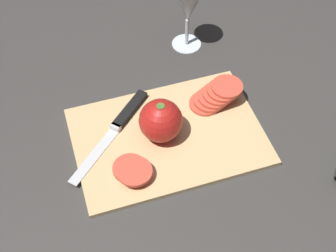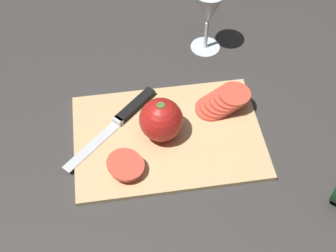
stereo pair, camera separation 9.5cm
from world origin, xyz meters
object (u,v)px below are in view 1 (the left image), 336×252
object	(u,v)px
whole_tomato	(161,121)
knife	(124,118)
tomato_slice_stack_near	(132,170)
tomato_slice_stack_far	(216,95)
wine_glass	(188,8)

from	to	relation	value
whole_tomato	knife	bearing A→B (deg)	-44.16
whole_tomato	tomato_slice_stack_near	world-z (taller)	whole_tomato
tomato_slice_stack_near	knife	bearing A→B (deg)	-97.39
knife	tomato_slice_stack_far	distance (m)	0.21
tomato_slice_stack_far	wine_glass	bearing A→B (deg)	-91.57
whole_tomato	tomato_slice_stack_far	world-z (taller)	whole_tomato
wine_glass	knife	world-z (taller)	wine_glass
knife	tomato_slice_stack_near	distance (m)	0.14
tomato_slice_stack_near	tomato_slice_stack_far	size ratio (longest dim) A/B	0.74
wine_glass	knife	distance (m)	0.30
wine_glass	tomato_slice_stack_far	distance (m)	0.22
whole_tomato	knife	distance (m)	0.10
whole_tomato	knife	world-z (taller)	whole_tomato
wine_glass	tomato_slice_stack_near	size ratio (longest dim) A/B	1.84
knife	tomato_slice_stack_near	size ratio (longest dim) A/B	2.39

